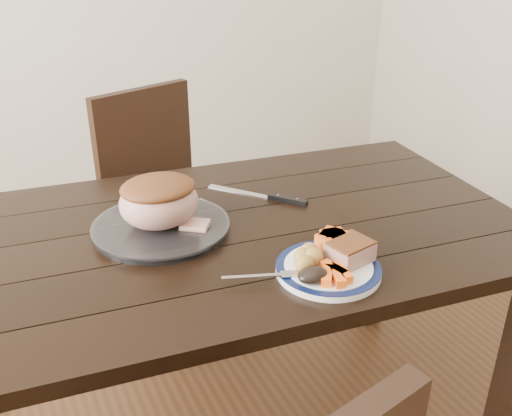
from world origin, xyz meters
name	(u,v)px	position (x,y,z in m)	size (l,w,h in m)	color
dining_table	(226,258)	(0.00, 0.00, 0.66)	(1.69, 1.07, 0.75)	black
chair_far	(164,197)	(0.05, 0.73, 0.52)	(0.53, 0.54, 0.93)	black
dinner_plate	(328,270)	(0.13, -0.31, 0.76)	(0.24, 0.24, 0.02)	white
plate_rim	(328,266)	(0.13, -0.31, 0.77)	(0.24, 0.24, 0.02)	#0B1438
serving_platter	(161,228)	(-0.16, 0.06, 0.76)	(0.35, 0.35, 0.02)	white
pork_slice	(350,252)	(0.18, -0.31, 0.79)	(0.10, 0.08, 0.04)	#AD7769
roasted_potatoes	(308,257)	(0.09, -0.28, 0.79)	(0.08, 0.08, 0.04)	gold
carrot_batons	(335,274)	(0.11, -0.36, 0.78)	(0.08, 0.10, 0.02)	#FF6015
pumpkin_wedges	(334,240)	(0.18, -0.24, 0.79)	(0.09, 0.09, 0.04)	orange
dark_mushroom	(313,275)	(0.06, -0.35, 0.79)	(0.07, 0.05, 0.03)	black
fork	(267,276)	(-0.02, -0.28, 0.77)	(0.17, 0.08, 0.00)	silver
roast_joint	(159,202)	(-0.16, 0.06, 0.83)	(0.21, 0.18, 0.13)	tan
cut_slice	(195,225)	(-0.08, 0.00, 0.78)	(0.07, 0.06, 0.02)	tan
carving_knife	(275,197)	(0.20, 0.10, 0.76)	(0.22, 0.26, 0.01)	silver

